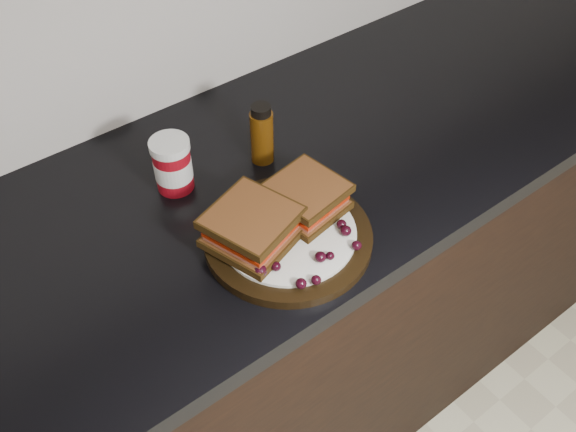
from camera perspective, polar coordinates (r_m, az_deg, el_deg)
name	(u,v)px	position (r m, az deg, el deg)	size (l,w,h in m)	color
base_cabinets	(226,353)	(1.50, -5.55, -12.03)	(3.96, 0.58, 0.86)	black
countertop	(208,216)	(1.14, -7.13, -0.03)	(3.98, 0.60, 0.04)	black
plate	(288,237)	(1.06, 0.00, -1.91)	(0.28, 0.28, 0.02)	black
sandwich_left	(252,227)	(1.02, -3.24, -0.98)	(0.13, 0.13, 0.06)	brown
sandwich_right	(306,197)	(1.07, 1.62, 1.68)	(0.12, 0.12, 0.05)	brown
grape_0	(260,271)	(0.98, -2.48, -4.88)	(0.02, 0.02, 0.02)	black
grape_1	(276,266)	(0.99, -1.07, -4.51)	(0.02, 0.02, 0.01)	black
grape_2	(301,284)	(0.97, 1.17, -6.02)	(0.02, 0.02, 0.02)	black
grape_3	(316,280)	(0.98, 2.51, -5.70)	(0.02, 0.02, 0.01)	black
grape_4	(321,257)	(1.00, 2.91, -3.65)	(0.02, 0.02, 0.02)	black
grape_5	(330,256)	(1.01, 3.77, -3.55)	(0.01, 0.01, 0.01)	black
grape_6	(357,245)	(1.03, 6.12, -2.62)	(0.02, 0.02, 0.02)	black
grape_7	(346,231)	(1.04, 5.16, -1.31)	(0.02, 0.02, 0.02)	black
grape_8	(342,224)	(1.05, 4.78, -0.74)	(0.02, 0.02, 0.02)	black
grape_9	(315,220)	(1.06, 2.43, -0.39)	(0.02, 0.02, 0.02)	black
grape_10	(316,200)	(1.09, 2.52, 1.47)	(0.02, 0.02, 0.02)	black
grape_11	(307,198)	(1.09, 1.69, 1.61)	(0.02, 0.02, 0.02)	black
grape_12	(292,197)	(1.10, 0.38, 1.66)	(0.02, 0.02, 0.01)	black
grape_13	(240,230)	(1.04, -4.33, -1.22)	(0.02, 0.02, 0.02)	black
grape_14	(233,244)	(1.03, -4.88, -2.47)	(0.02, 0.02, 0.02)	black
grape_15	(252,246)	(1.02, -3.19, -2.69)	(0.02, 0.02, 0.02)	black
grape_16	(237,228)	(1.05, -4.51, -1.10)	(0.02, 0.02, 0.02)	black
grape_17	(249,234)	(1.04, -3.49, -1.59)	(0.02, 0.02, 0.02)	black
grape_18	(242,249)	(1.01, -4.15, -2.91)	(0.02, 0.02, 0.02)	black
condiment_jar	(173,165)	(1.14, -10.22, 4.52)	(0.07, 0.07, 0.10)	maroon
oil_bottle	(262,134)	(1.18, -2.35, 7.34)	(0.04, 0.04, 0.12)	#432406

